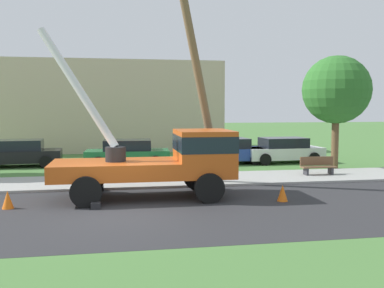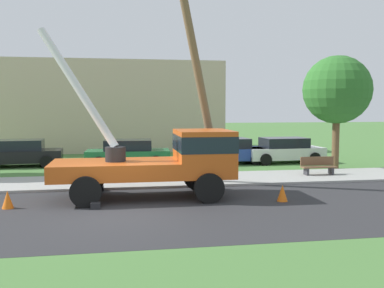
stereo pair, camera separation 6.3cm
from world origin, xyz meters
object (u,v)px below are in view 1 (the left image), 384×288
at_px(park_bench, 318,167).
at_px(traffic_cone_behind, 8,200).
at_px(parked_sedan_white, 283,150).
at_px(traffic_cone_ahead, 283,193).
at_px(roadside_tree_far, 336,90).
at_px(parked_sedan_black, 18,153).
at_px(leaning_utility_pole, 198,72).
at_px(utility_truck, 167,157).
at_px(parked_sedan_green, 127,153).
at_px(parked_sedan_blue, 225,151).

bearing_deg(park_bench, traffic_cone_behind, -161.12).
height_order(parked_sedan_white, park_bench, parked_sedan_white).
relative_size(traffic_cone_ahead, roadside_tree_far, 0.10).
relative_size(traffic_cone_ahead, parked_sedan_black, 0.12).
bearing_deg(leaning_utility_pole, utility_truck, -126.57).
bearing_deg(parked_sedan_black, parked_sedan_green, -9.08).
distance_m(parked_sedan_green, parked_sedan_blue, 5.43).
bearing_deg(roadside_tree_far, traffic_cone_behind, -155.66).
bearing_deg(traffic_cone_behind, parked_sedan_white, 36.16).
relative_size(traffic_cone_ahead, parked_sedan_blue, 0.13).
height_order(utility_truck, parked_sedan_green, utility_truck).
distance_m(parked_sedan_black, roadside_tree_far, 16.90).
height_order(traffic_cone_ahead, traffic_cone_behind, same).
height_order(parked_sedan_black, parked_sedan_white, same).
bearing_deg(traffic_cone_behind, parked_sedan_green, 66.79).
relative_size(parked_sedan_blue, roadside_tree_far, 0.78).
bearing_deg(utility_truck, traffic_cone_behind, -169.78).
relative_size(parked_sedan_green, parked_sedan_blue, 1.00).
distance_m(leaning_utility_pole, traffic_cone_behind, 8.35).
xyz_separation_m(parked_sedan_blue, roadside_tree_far, (5.03, -2.90, 3.30)).
height_order(traffic_cone_behind, roadside_tree_far, roadside_tree_far).
bearing_deg(parked_sedan_black, utility_truck, -53.53).
xyz_separation_m(traffic_cone_ahead, park_bench, (3.55, 4.71, 0.18)).
bearing_deg(parked_sedan_white, parked_sedan_blue, 178.27).
xyz_separation_m(utility_truck, parked_sedan_black, (-6.85, 9.27, -0.70)).
bearing_deg(utility_truck, traffic_cone_ahead, -20.45).
bearing_deg(utility_truck, roadside_tree_far, 31.05).
relative_size(traffic_cone_behind, parked_sedan_black, 0.12).
bearing_deg(leaning_utility_pole, parked_sedan_white, 46.15).
relative_size(utility_truck, parked_sedan_green, 1.51).
relative_size(leaning_utility_pole, parked_sedan_green, 1.97).
height_order(leaning_utility_pole, roadside_tree_far, leaning_utility_pole).
distance_m(leaning_utility_pole, parked_sedan_white, 9.71).
bearing_deg(leaning_utility_pole, traffic_cone_behind, -156.30).
distance_m(traffic_cone_ahead, parked_sedan_green, 10.91).
bearing_deg(traffic_cone_ahead, parked_sedan_black, 134.78).
height_order(utility_truck, parked_sedan_blue, utility_truck).
distance_m(parked_sedan_green, parked_sedan_white, 8.78).
bearing_deg(leaning_utility_pole, traffic_cone_ahead, -55.91).
bearing_deg(parked_sedan_green, traffic_cone_ahead, -63.47).
height_order(traffic_cone_ahead, park_bench, park_bench).
relative_size(park_bench, roadside_tree_far, 0.28).
bearing_deg(roadside_tree_far, park_bench, -131.59).
distance_m(leaning_utility_pole, parked_sedan_blue, 8.09).
relative_size(parked_sedan_black, park_bench, 2.81).
xyz_separation_m(parked_sedan_green, parked_sedan_white, (8.78, 0.04, 0.00)).
bearing_deg(traffic_cone_behind, park_bench, 18.88).
height_order(traffic_cone_behind, parked_sedan_blue, parked_sedan_blue).
bearing_deg(parked_sedan_green, traffic_cone_behind, -113.21).
height_order(parked_sedan_black, parked_sedan_green, same).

